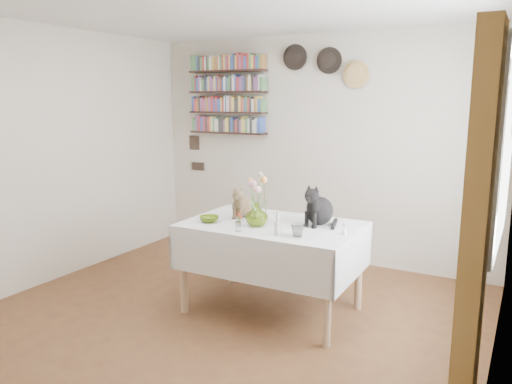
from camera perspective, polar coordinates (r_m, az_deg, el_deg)
The scene contains 16 objects.
room at distance 3.67m, azimuth -6.69°, elevation 1.88°, with size 4.08×4.58×2.58m.
window at distance 3.77m, azimuth 26.53°, elevation 3.30°, with size 0.12×1.52×1.32m.
curtain at distance 2.90m, azimuth 23.91°, elevation -3.31°, with size 0.12×0.38×2.10m, color brown.
dining_table at distance 4.23m, azimuth 1.85°, elevation -6.12°, with size 1.46×0.95×0.77m.
tabby_cat at distance 4.40m, azimuth -1.55°, elevation -1.00°, with size 0.19×0.24×0.28m, color brown, non-canonical shape.
black_cat at distance 4.15m, azimuth 7.33°, elevation -1.31°, with size 0.23×0.30×0.35m, color black, non-canonical shape.
flower_vase at distance 4.07m, azimuth 0.08°, elevation -2.59°, with size 0.19×0.19×0.19m, color #A8C737.
green_bowl at distance 4.24m, azimuth -5.37°, elevation -3.11°, with size 0.16×0.16×0.05m, color #A8C737.
drinking_glass at distance 3.79m, azimuth 4.78°, elevation -4.40°, with size 0.10×0.10×0.10m, color white.
candlestick at distance 3.81m, azimuth 2.47°, elevation -4.08°, with size 0.05×0.05×0.19m.
berry_jar at distance 3.93m, azimuth -2.04°, elevation -3.30°, with size 0.05×0.05×0.19m.
porcelain_figurine at distance 3.90m, azimuth 10.09°, elevation -4.19°, with size 0.05×0.05×0.10m.
flower_bouquet at distance 4.04m, azimuth 0.20°, elevation 0.84°, with size 0.17×0.12×0.39m.
bookshelf_unit at distance 6.03m, azimuth -3.28°, elevation 10.99°, with size 1.00×0.16×0.91m.
wall_hats at distance 5.52m, azimuth 7.93°, elevation 14.31°, with size 0.98×0.09×0.48m.
wall_art_plaques at distance 6.42m, azimuth -6.88°, elevation 4.50°, with size 0.21×0.02×0.44m.
Camera 1 is at (2.12, -2.94, 1.80)m, focal length 35.00 mm.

